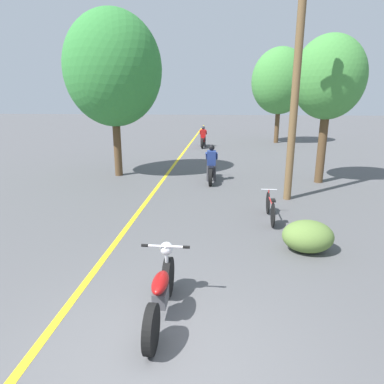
{
  "coord_description": "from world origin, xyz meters",
  "views": [
    {
      "loc": [
        0.77,
        -3.59,
        3.29
      ],
      "look_at": [
        -0.04,
        4.87,
        0.9
      ],
      "focal_mm": 32.0,
      "sensor_mm": 36.0,
      "label": 1
    }
  ],
  "objects_px": {
    "motorcycle_rider_lead": "(211,168)",
    "bicycle_parked": "(270,208)",
    "motorcycle_foreground": "(161,292)",
    "roadside_tree_right_far": "(280,81)",
    "roadside_tree_right_near": "(329,79)",
    "utility_pole": "(296,86)",
    "roadside_tree_left": "(113,69)",
    "motorcycle_rider_far": "(203,139)"
  },
  "relations": [
    {
      "from": "roadside_tree_right_far",
      "to": "motorcycle_rider_far",
      "type": "distance_m",
      "value": 6.93
    },
    {
      "from": "motorcycle_rider_lead",
      "to": "bicycle_parked",
      "type": "height_order",
      "value": "motorcycle_rider_lead"
    },
    {
      "from": "motorcycle_foreground",
      "to": "bicycle_parked",
      "type": "xyz_separation_m",
      "value": [
        2.19,
        4.53,
        -0.09
      ]
    },
    {
      "from": "roadside_tree_left",
      "to": "motorcycle_rider_lead",
      "type": "xyz_separation_m",
      "value": [
        3.99,
        -0.67,
        -3.76
      ]
    },
    {
      "from": "utility_pole",
      "to": "bicycle_parked",
      "type": "relative_size",
      "value": 4.07
    },
    {
      "from": "roadside_tree_right_near",
      "to": "utility_pole",
      "type": "bearing_deg",
      "value": -123.54
    },
    {
      "from": "motorcycle_rider_lead",
      "to": "bicycle_parked",
      "type": "distance_m",
      "value": 4.67
    },
    {
      "from": "roadside_tree_right_far",
      "to": "utility_pole",
      "type": "bearing_deg",
      "value": -96.44
    },
    {
      "from": "roadside_tree_right_near",
      "to": "roadside_tree_left",
      "type": "xyz_separation_m",
      "value": [
        -8.23,
        0.46,
        0.4
      ]
    },
    {
      "from": "utility_pole",
      "to": "roadside_tree_left",
      "type": "bearing_deg",
      "value": 156.16
    },
    {
      "from": "roadside_tree_right_near",
      "to": "motorcycle_rider_far",
      "type": "relative_size",
      "value": 2.67
    },
    {
      "from": "roadside_tree_right_far",
      "to": "roadside_tree_left",
      "type": "height_order",
      "value": "roadside_tree_left"
    },
    {
      "from": "utility_pole",
      "to": "motorcycle_rider_lead",
      "type": "height_order",
      "value": "utility_pole"
    },
    {
      "from": "roadside_tree_right_near",
      "to": "motorcycle_foreground",
      "type": "bearing_deg",
      "value": -117.11
    },
    {
      "from": "motorcycle_foreground",
      "to": "roadside_tree_right_far",
      "type": "bearing_deg",
      "value": 77.57
    },
    {
      "from": "motorcycle_rider_far",
      "to": "roadside_tree_right_near",
      "type": "bearing_deg",
      "value": -60.89
    },
    {
      "from": "roadside_tree_right_near",
      "to": "motorcycle_foreground",
      "type": "relative_size",
      "value": 2.68
    },
    {
      "from": "motorcycle_rider_lead",
      "to": "motorcycle_rider_far",
      "type": "relative_size",
      "value": 1.04
    },
    {
      "from": "utility_pole",
      "to": "roadside_tree_left",
      "type": "distance_m",
      "value": 7.25
    },
    {
      "from": "motorcycle_foreground",
      "to": "bicycle_parked",
      "type": "bearing_deg",
      "value": 64.21
    },
    {
      "from": "utility_pole",
      "to": "bicycle_parked",
      "type": "xyz_separation_m",
      "value": [
        -0.81,
        -2.06,
        -3.24
      ]
    },
    {
      "from": "roadside_tree_left",
      "to": "motorcycle_rider_far",
      "type": "distance_m",
      "value": 10.08
    },
    {
      "from": "utility_pole",
      "to": "bicycle_parked",
      "type": "height_order",
      "value": "utility_pole"
    },
    {
      "from": "utility_pole",
      "to": "motorcycle_foreground",
      "type": "bearing_deg",
      "value": -114.5
    },
    {
      "from": "motorcycle_rider_far",
      "to": "motorcycle_rider_lead",
      "type": "bearing_deg",
      "value": -84.36
    },
    {
      "from": "roadside_tree_left",
      "to": "motorcycle_rider_far",
      "type": "bearing_deg",
      "value": 70.93
    },
    {
      "from": "utility_pole",
      "to": "motorcycle_foreground",
      "type": "height_order",
      "value": "utility_pole"
    },
    {
      "from": "utility_pole",
      "to": "bicycle_parked",
      "type": "bearing_deg",
      "value": -111.55
    },
    {
      "from": "roadside_tree_left",
      "to": "roadside_tree_right_far",
      "type": "bearing_deg",
      "value": 54.44
    },
    {
      "from": "roadside_tree_left",
      "to": "motorcycle_rider_far",
      "type": "height_order",
      "value": "roadside_tree_left"
    },
    {
      "from": "roadside_tree_right_far",
      "to": "bicycle_parked",
      "type": "xyz_separation_m",
      "value": [
        -2.44,
        -16.48,
        -3.94
      ]
    },
    {
      "from": "roadside_tree_left",
      "to": "utility_pole",
      "type": "bearing_deg",
      "value": -23.84
    },
    {
      "from": "utility_pole",
      "to": "motorcycle_rider_far",
      "type": "relative_size",
      "value": 3.42
    },
    {
      "from": "motorcycle_rider_lead",
      "to": "utility_pole",
      "type": "bearing_deg",
      "value": -40.79
    },
    {
      "from": "roadside_tree_right_far",
      "to": "motorcycle_rider_far",
      "type": "bearing_deg",
      "value": -152.66
    },
    {
      "from": "motorcycle_rider_far",
      "to": "bicycle_parked",
      "type": "xyz_separation_m",
      "value": [
        2.73,
        -13.81,
        -0.18
      ]
    },
    {
      "from": "bicycle_parked",
      "to": "utility_pole",
      "type": "bearing_deg",
      "value": 68.45
    },
    {
      "from": "roadside_tree_left",
      "to": "motorcycle_rider_far",
      "type": "xyz_separation_m",
      "value": [
        3.05,
        8.83,
        -3.78
      ]
    },
    {
      "from": "motorcycle_foreground",
      "to": "motorcycle_rider_lead",
      "type": "bearing_deg",
      "value": 87.41
    },
    {
      "from": "utility_pole",
      "to": "motorcycle_rider_far",
      "type": "xyz_separation_m",
      "value": [
        -3.54,
        11.75,
        -3.06
      ]
    },
    {
      "from": "roadside_tree_right_far",
      "to": "motorcycle_rider_far",
      "type": "height_order",
      "value": "roadside_tree_right_far"
    },
    {
      "from": "utility_pole",
      "to": "roadside_tree_left",
      "type": "relative_size",
      "value": 1.06
    }
  ]
}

